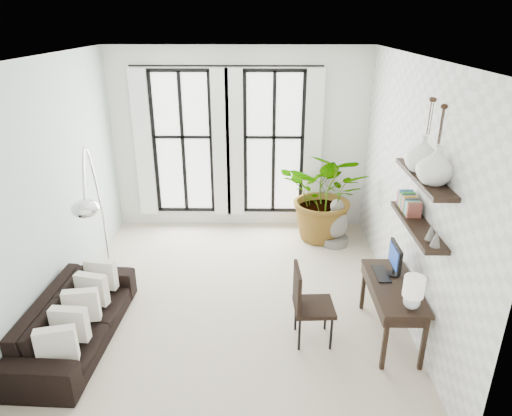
{
  "coord_description": "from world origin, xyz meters",
  "views": [
    {
      "loc": [
        0.41,
        -5.35,
        3.61
      ],
      "look_at": [
        0.32,
        0.3,
        1.24
      ],
      "focal_mm": 32.0,
      "sensor_mm": 36.0,
      "label": 1
    }
  ],
  "objects_px": {
    "plant": "(327,195)",
    "arc_lamp": "(91,184)",
    "sofa": "(76,319)",
    "buddha": "(336,226)",
    "desk_chair": "(307,300)",
    "desk": "(395,290)"
  },
  "relations": [
    {
      "from": "desk_chair",
      "to": "sofa",
      "type": "bearing_deg",
      "value": 178.25
    },
    {
      "from": "sofa",
      "to": "plant",
      "type": "distance_m",
      "value": 4.37
    },
    {
      "from": "desk_chair",
      "to": "arc_lamp",
      "type": "bearing_deg",
      "value": 161.33
    },
    {
      "from": "desk",
      "to": "buddha",
      "type": "bearing_deg",
      "value": 96.71
    },
    {
      "from": "sofa",
      "to": "buddha",
      "type": "xyz_separation_m",
      "value": [
        3.45,
        2.59,
        0.04
      ]
    },
    {
      "from": "plant",
      "to": "buddha",
      "type": "bearing_deg",
      "value": -55.75
    },
    {
      "from": "desk_chair",
      "to": "arc_lamp",
      "type": "height_order",
      "value": "arc_lamp"
    },
    {
      "from": "arc_lamp",
      "to": "buddha",
      "type": "relative_size",
      "value": 2.7
    },
    {
      "from": "plant",
      "to": "arc_lamp",
      "type": "xyz_separation_m",
      "value": [
        -3.2,
        -2.01,
        0.91
      ]
    },
    {
      "from": "sofa",
      "to": "desk_chair",
      "type": "bearing_deg",
      "value": -86.38
    },
    {
      "from": "desk",
      "to": "arc_lamp",
      "type": "xyz_separation_m",
      "value": [
        -3.65,
        0.72,
        1.03
      ]
    },
    {
      "from": "desk",
      "to": "desk_chair",
      "type": "distance_m",
      "value": 1.03
    },
    {
      "from": "desk_chair",
      "to": "arc_lamp",
      "type": "xyz_separation_m",
      "value": [
        -2.63,
        0.74,
        1.17
      ]
    },
    {
      "from": "desk",
      "to": "arc_lamp",
      "type": "bearing_deg",
      "value": 168.87
    },
    {
      "from": "desk_chair",
      "to": "buddha",
      "type": "distance_m",
      "value": 2.64
    },
    {
      "from": "plant",
      "to": "desk",
      "type": "xyz_separation_m",
      "value": [
        0.45,
        -2.73,
        -0.13
      ]
    },
    {
      "from": "sofa",
      "to": "arc_lamp",
      "type": "xyz_separation_m",
      "value": [
        0.1,
        0.8,
        1.42
      ]
    },
    {
      "from": "plant",
      "to": "buddha",
      "type": "distance_m",
      "value": 0.55
    },
    {
      "from": "buddha",
      "to": "desk",
      "type": "bearing_deg",
      "value": -83.29
    },
    {
      "from": "plant",
      "to": "arc_lamp",
      "type": "height_order",
      "value": "arc_lamp"
    },
    {
      "from": "plant",
      "to": "desk",
      "type": "bearing_deg",
      "value": -80.72
    },
    {
      "from": "sofa",
      "to": "arc_lamp",
      "type": "height_order",
      "value": "arc_lamp"
    }
  ]
}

